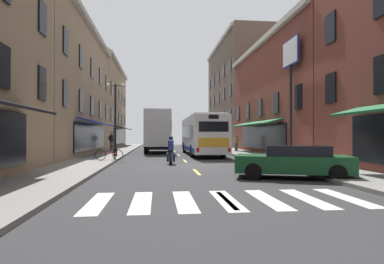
{
  "coord_description": "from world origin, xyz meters",
  "views": [
    {
      "loc": [
        -1.8,
        -18.41,
        1.7
      ],
      "look_at": [
        0.87,
        6.76,
        1.95
      ],
      "focal_mm": 30.49,
      "sensor_mm": 36.0,
      "label": 1
    }
  ],
  "objects_px": {
    "billboard_sign": "(291,69)",
    "transit_bus": "(202,135)",
    "pedestrian_near": "(111,141)",
    "pedestrian_mid": "(236,143)",
    "sedan_mid": "(158,143)",
    "street_lamp_twin": "(115,116)",
    "sedan_near": "(293,161)",
    "bicycle_near": "(109,154)",
    "box_truck": "(158,132)",
    "motorcycle_rider": "(171,152)"
  },
  "relations": [
    {
      "from": "motorcycle_rider",
      "to": "street_lamp_twin",
      "type": "height_order",
      "value": "street_lamp_twin"
    },
    {
      "from": "billboard_sign",
      "to": "transit_bus",
      "type": "bearing_deg",
      "value": 126.58
    },
    {
      "from": "box_truck",
      "to": "street_lamp_twin",
      "type": "relative_size",
      "value": 1.34
    },
    {
      "from": "sedan_near",
      "to": "sedan_mid",
      "type": "relative_size",
      "value": 1.12
    },
    {
      "from": "pedestrian_mid",
      "to": "box_truck",
      "type": "bearing_deg",
      "value": 49.71
    },
    {
      "from": "billboard_sign",
      "to": "pedestrian_near",
      "type": "bearing_deg",
      "value": 136.84
    },
    {
      "from": "transit_bus",
      "to": "pedestrian_near",
      "type": "relative_size",
      "value": 6.29
    },
    {
      "from": "pedestrian_near",
      "to": "sedan_mid",
      "type": "bearing_deg",
      "value": -176.71
    },
    {
      "from": "billboard_sign",
      "to": "transit_bus",
      "type": "xyz_separation_m",
      "value": [
        -5.07,
        6.83,
        -4.4
      ]
    },
    {
      "from": "sedan_near",
      "to": "pedestrian_near",
      "type": "height_order",
      "value": "pedestrian_near"
    },
    {
      "from": "billboard_sign",
      "to": "box_truck",
      "type": "relative_size",
      "value": 1.09
    },
    {
      "from": "pedestrian_near",
      "to": "billboard_sign",
      "type": "bearing_deg",
      "value": 83.87
    },
    {
      "from": "sedan_mid",
      "to": "street_lamp_twin",
      "type": "relative_size",
      "value": 0.78
    },
    {
      "from": "sedan_mid",
      "to": "sedan_near",
      "type": "bearing_deg",
      "value": -79.36
    },
    {
      "from": "motorcycle_rider",
      "to": "street_lamp_twin",
      "type": "distance_m",
      "value": 7.3
    },
    {
      "from": "sedan_near",
      "to": "sedan_mid",
      "type": "bearing_deg",
      "value": 100.64
    },
    {
      "from": "street_lamp_twin",
      "to": "sedan_near",
      "type": "bearing_deg",
      "value": -55.74
    },
    {
      "from": "sedan_mid",
      "to": "bicycle_near",
      "type": "height_order",
      "value": "sedan_mid"
    },
    {
      "from": "pedestrian_near",
      "to": "pedestrian_mid",
      "type": "bearing_deg",
      "value": 117.85
    },
    {
      "from": "pedestrian_near",
      "to": "pedestrian_mid",
      "type": "xyz_separation_m",
      "value": [
        12.36,
        -2.0,
        -0.16
      ]
    },
    {
      "from": "pedestrian_near",
      "to": "street_lamp_twin",
      "type": "height_order",
      "value": "street_lamp_twin"
    },
    {
      "from": "motorcycle_rider",
      "to": "bicycle_near",
      "type": "height_order",
      "value": "motorcycle_rider"
    },
    {
      "from": "box_truck",
      "to": "pedestrian_mid",
      "type": "bearing_deg",
      "value": 0.25
    },
    {
      "from": "transit_bus",
      "to": "motorcycle_rider",
      "type": "xyz_separation_m",
      "value": [
        -3.0,
        -8.5,
        -1.03
      ]
    },
    {
      "from": "sedan_mid",
      "to": "pedestrian_mid",
      "type": "xyz_separation_m",
      "value": [
        7.68,
        -9.01,
        0.21
      ]
    },
    {
      "from": "pedestrian_near",
      "to": "street_lamp_twin",
      "type": "bearing_deg",
      "value": 46.77
    },
    {
      "from": "sedan_near",
      "to": "pedestrian_mid",
      "type": "relative_size",
      "value": 2.97
    },
    {
      "from": "transit_bus",
      "to": "street_lamp_twin",
      "type": "xyz_separation_m",
      "value": [
        -6.93,
        -2.85,
        1.41
      ]
    },
    {
      "from": "billboard_sign",
      "to": "sedan_near",
      "type": "xyz_separation_m",
      "value": [
        -3.51,
        -8.48,
        -5.46
      ]
    },
    {
      "from": "sedan_mid",
      "to": "street_lamp_twin",
      "type": "height_order",
      "value": "street_lamp_twin"
    },
    {
      "from": "sedan_mid",
      "to": "billboard_sign",
      "type": "bearing_deg",
      "value": -65.89
    },
    {
      "from": "pedestrian_mid",
      "to": "street_lamp_twin",
      "type": "bearing_deg",
      "value": 80.97
    },
    {
      "from": "pedestrian_near",
      "to": "pedestrian_mid",
      "type": "height_order",
      "value": "pedestrian_near"
    },
    {
      "from": "motorcycle_rider",
      "to": "street_lamp_twin",
      "type": "bearing_deg",
      "value": 124.78
    },
    {
      "from": "sedan_near",
      "to": "pedestrian_mid",
      "type": "bearing_deg",
      "value": 82.89
    },
    {
      "from": "billboard_sign",
      "to": "sedan_mid",
      "type": "height_order",
      "value": "billboard_sign"
    },
    {
      "from": "sedan_near",
      "to": "transit_bus",
      "type": "bearing_deg",
      "value": 95.81
    },
    {
      "from": "billboard_sign",
      "to": "motorcycle_rider",
      "type": "bearing_deg",
      "value": -168.28
    },
    {
      "from": "bicycle_near",
      "to": "sedan_near",
      "type": "bearing_deg",
      "value": -44.69
    },
    {
      "from": "bicycle_near",
      "to": "pedestrian_near",
      "type": "height_order",
      "value": "pedestrian_near"
    },
    {
      "from": "billboard_sign",
      "to": "pedestrian_mid",
      "type": "height_order",
      "value": "billboard_sign"
    },
    {
      "from": "transit_bus",
      "to": "sedan_near",
      "type": "xyz_separation_m",
      "value": [
        1.56,
        -15.31,
        -1.06
      ]
    },
    {
      "from": "bicycle_near",
      "to": "pedestrian_mid",
      "type": "distance_m",
      "value": 15.28
    },
    {
      "from": "billboard_sign",
      "to": "sedan_near",
      "type": "distance_m",
      "value": 10.68
    },
    {
      "from": "pedestrian_near",
      "to": "street_lamp_twin",
      "type": "relative_size",
      "value": 0.34
    },
    {
      "from": "sedan_near",
      "to": "bicycle_near",
      "type": "distance_m",
      "value": 11.71
    },
    {
      "from": "motorcycle_rider",
      "to": "bicycle_near",
      "type": "relative_size",
      "value": 1.21
    },
    {
      "from": "billboard_sign",
      "to": "box_truck",
      "type": "height_order",
      "value": "billboard_sign"
    },
    {
      "from": "box_truck",
      "to": "pedestrian_mid",
      "type": "height_order",
      "value": "box_truck"
    },
    {
      "from": "billboard_sign",
      "to": "pedestrian_mid",
      "type": "relative_size",
      "value": 4.99
    }
  ]
}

